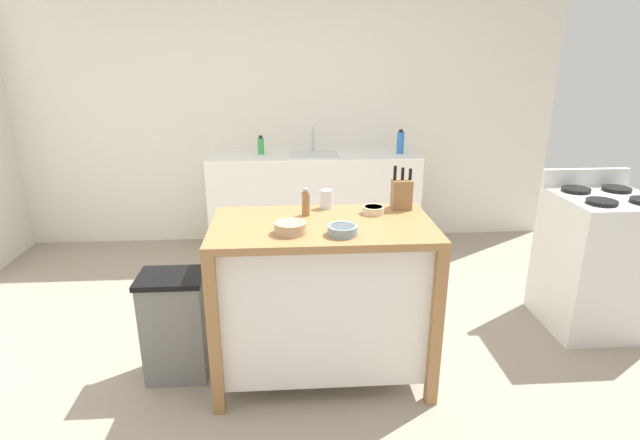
{
  "coord_description": "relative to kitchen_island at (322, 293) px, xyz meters",
  "views": [
    {
      "loc": [
        -0.02,
        -2.32,
        1.79
      ],
      "look_at": [
        0.16,
        0.34,
        0.88
      ],
      "focal_mm": 27.74,
      "sensor_mm": 36.0,
      "label": 1
    }
  ],
  "objects": [
    {
      "name": "ground_plane",
      "position": [
        -0.16,
        -0.14,
        -0.52
      ],
      "size": [
        6.13,
        6.13,
        0.0
      ],
      "primitive_type": "plane",
      "color": "gray",
      "rests_on": "ground"
    },
    {
      "name": "wall_back",
      "position": [
        -0.16,
        2.31,
        0.78
      ],
      "size": [
        5.13,
        0.1,
        2.6
      ],
      "primitive_type": "cube",
      "color": "silver",
      "rests_on": "ground"
    },
    {
      "name": "kitchen_island",
      "position": [
        0.0,
        0.0,
        0.0
      ],
      "size": [
        1.18,
        0.66,
        0.93
      ],
      "color": "#9E7042",
      "rests_on": "ground"
    },
    {
      "name": "knife_block",
      "position": [
        0.47,
        0.23,
        0.5
      ],
      "size": [
        0.11,
        0.09,
        0.25
      ],
      "color": "olive",
      "rests_on": "kitchen_island"
    },
    {
      "name": "bowl_ceramic_wide",
      "position": [
        0.3,
        0.15,
        0.43
      ],
      "size": [
        0.12,
        0.12,
        0.04
      ],
      "color": "beige",
      "rests_on": "kitchen_island"
    },
    {
      "name": "bowl_stoneware_deep",
      "position": [
        -0.17,
        -0.13,
        0.44
      ],
      "size": [
        0.16,
        0.16,
        0.06
      ],
      "color": "tan",
      "rests_on": "kitchen_island"
    },
    {
      "name": "bowl_ceramic_small",
      "position": [
        0.09,
        -0.18,
        0.44
      ],
      "size": [
        0.15,
        0.15,
        0.05
      ],
      "color": "gray",
      "rests_on": "kitchen_island"
    },
    {
      "name": "drinking_cup",
      "position": [
        0.04,
        0.27,
        0.46
      ],
      "size": [
        0.07,
        0.07,
        0.11
      ],
      "color": "silver",
      "rests_on": "kitchen_island"
    },
    {
      "name": "pepper_grinder",
      "position": [
        -0.08,
        0.14,
        0.49
      ],
      "size": [
        0.04,
        0.04,
        0.16
      ],
      "color": "olive",
      "rests_on": "kitchen_island"
    },
    {
      "name": "trash_bin",
      "position": [
        -0.83,
        0.05,
        -0.2
      ],
      "size": [
        0.36,
        0.28,
        0.63
      ],
      "color": "slate",
      "rests_on": "ground"
    },
    {
      "name": "sink_counter",
      "position": [
        0.06,
        1.96,
        -0.06
      ],
      "size": [
        1.88,
        0.6,
        0.91
      ],
      "color": "white",
      "rests_on": "ground"
    },
    {
      "name": "sink_faucet",
      "position": [
        0.06,
        2.1,
        0.51
      ],
      "size": [
        0.02,
        0.02,
        0.22
      ],
      "color": "#B7BCC1",
      "rests_on": "sink_counter"
    },
    {
      "name": "bottle_hand_soap",
      "position": [
        -0.41,
        1.98,
        0.47
      ],
      "size": [
        0.06,
        0.06,
        0.17
      ],
      "color": "green",
      "rests_on": "sink_counter"
    },
    {
      "name": "bottle_spray_cleaner",
      "position": [
        0.84,
        1.92,
        0.5
      ],
      "size": [
        0.07,
        0.07,
        0.22
      ],
      "color": "blue",
      "rests_on": "sink_counter"
    },
    {
      "name": "stove",
      "position": [
        1.86,
        0.43,
        -0.05
      ],
      "size": [
        0.6,
        0.6,
        1.03
      ],
      "color": "silver",
      "rests_on": "ground"
    }
  ]
}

